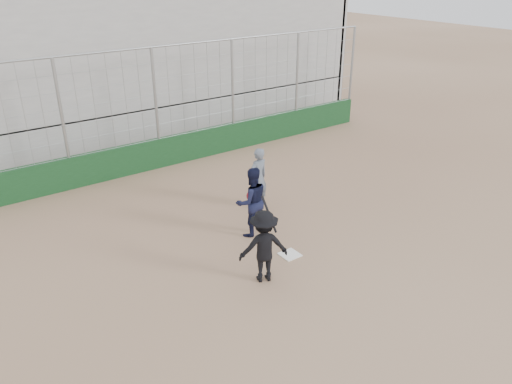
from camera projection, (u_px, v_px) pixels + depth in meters
ground at (290, 255)px, 12.04m from camera, size 90.00×90.00×0.00m
home_plate at (290, 255)px, 12.04m from camera, size 0.44×0.44×0.02m
backstop at (159, 140)px, 16.78m from camera, size 18.10×0.25×4.04m
bleachers at (99, 59)px, 19.59m from camera, size 20.25×6.70×6.98m
batter_at_plate at (264, 246)px, 10.79m from camera, size 1.25×1.00×1.85m
catcher_crouched at (252, 213)px, 12.68m from camera, size 0.96×0.77×1.25m
umpire at (258, 181)px, 14.08m from camera, size 0.70×0.51×1.60m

